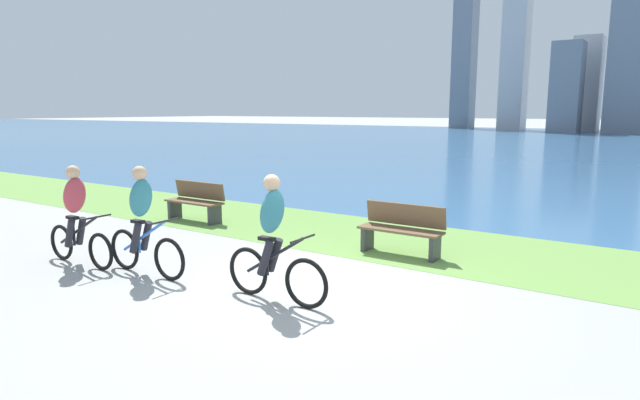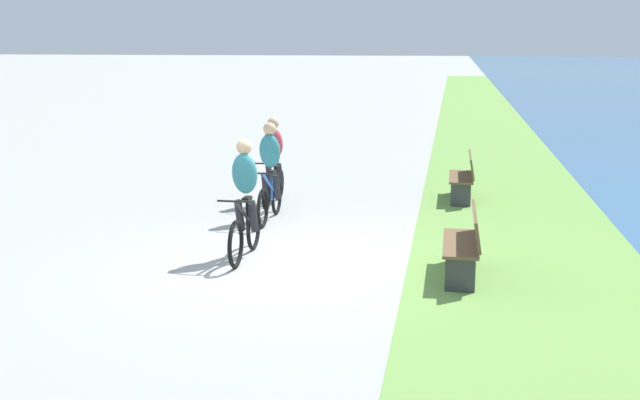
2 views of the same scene
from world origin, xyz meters
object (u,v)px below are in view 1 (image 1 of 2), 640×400
cyclist_trailing (143,222)px  bench_near_path (402,229)px  cyclist_lead (274,240)px  cyclist_distant_rear (77,215)px  bench_far_along_path (196,202)px

cyclist_trailing → bench_near_path: size_ratio=1.14×
cyclist_lead → cyclist_distant_rear: cyclist_lead is taller
bench_far_along_path → cyclist_trailing: bearing=-54.5°
bench_near_path → cyclist_trailing: bearing=-130.8°
cyclist_distant_rear → bench_far_along_path: (-1.01, 3.56, -0.38)m
cyclist_lead → bench_far_along_path: (-4.76, 3.12, -0.39)m
cyclist_distant_rear → bench_near_path: 5.47m
cyclist_trailing → cyclist_lead: bearing=4.6°
cyclist_lead → cyclist_distant_rear: bearing=-173.3°
cyclist_distant_rear → bench_near_path: (4.18, 3.52, -0.38)m
bench_near_path → cyclist_distant_rear: bearing=-139.9°
cyclist_distant_rear → bench_far_along_path: bearing=105.8°
cyclist_trailing → cyclist_distant_rear: (-1.35, -0.25, -0.01)m
cyclist_trailing → bench_far_along_path: bearing=125.5°
cyclist_lead → bench_near_path: cyclist_lead is taller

